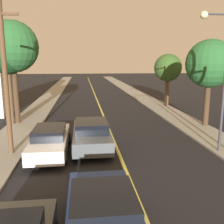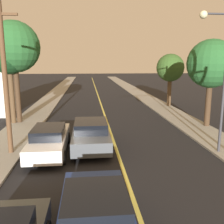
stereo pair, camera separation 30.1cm
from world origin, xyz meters
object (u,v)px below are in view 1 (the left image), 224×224
Objects in this scene: car_near_lane_second at (91,134)px; tree_right_near at (210,64)px; car_near_lane_front at (103,217)px; tree_left_far at (12,47)px; car_outer_lane_second at (50,140)px; streetlamp_right at (219,65)px; tree_left_near at (7,54)px; utility_pole_left at (5,77)px; tree_right_far at (168,68)px.

car_near_lane_second is 0.80× the size of tree_right_near.
tree_left_far is (-5.36, 13.49, 4.89)m from car_near_lane_front.
car_near_lane_second is (0.00, 7.43, 0.01)m from car_near_lane_front.
tree_left_far reaches higher than car_near_lane_second.
car_outer_lane_second is (-2.13, 6.78, -0.04)m from car_near_lane_front.
car_near_lane_second is 9.85m from tree_right_near.
car_outer_lane_second is at bearing -64.29° from tree_left_far.
car_near_lane_front is 9.31m from streetlamp_right.
car_near_lane_second is at bearing -156.94° from tree_right_near.
tree_right_near is (14.12, -2.29, -0.68)m from tree_left_near.
tree_right_far is (12.43, 12.59, 0.08)m from utility_pole_left.
car_near_lane_second is 9.45m from tree_left_far.
streetlamp_right is at bearing -113.45° from tree_right_near.
tree_right_near is (8.40, 11.00, 3.70)m from car_near_lane_front.
car_near_lane_front is 0.77× the size of tree_right_far.
car_near_lane_front is 0.85× the size of car_near_lane_second.
tree_left_far is (-1.28, 6.68, 1.75)m from utility_pole_left.
car_near_lane_second is at bearing 165.99° from streetlamp_right.
streetlamp_right is 1.28× the size of tree_right_far.
utility_pole_left is at bearing 174.84° from streetlamp_right.
tree_right_near is at bearing 18.56° from utility_pole_left.
tree_right_near is 1.14× the size of tree_right_far.
car_outer_lane_second is 16.73m from tree_right_far.
tree_right_far is at bearing 23.47° from tree_left_near.
tree_right_far is (2.18, 13.52, -0.51)m from streetlamp_right.
streetlamp_right is at bearing -5.16° from utility_pole_left.
utility_pole_left reaches higher than tree_right_near.
car_near_lane_front is 0.57× the size of utility_pole_left.
car_near_lane_front reaches higher than car_outer_lane_second.
streetlamp_right is 13.70m from tree_right_far.
car_outer_lane_second is 0.74× the size of tree_left_near.
tree_right_near is at bearing -89.70° from tree_right_far.
tree_right_far reaches higher than car_near_lane_second.
car_near_lane_second is 5.17m from utility_pole_left.
streetlamp_right reaches higher than car_outer_lane_second.
tree_right_far is at bearing 66.70° from car_near_lane_front.
tree_left_far is (0.36, 0.20, 0.51)m from tree_left_near.
car_near_lane_front is at bearing -59.10° from utility_pole_left.
tree_right_near reaches higher than car_near_lane_second.
streetlamp_right is at bearing -99.14° from tree_right_far.
car_outer_lane_second is at bearing -0.99° from utility_pole_left.
car_outer_lane_second is 0.80× the size of tree_right_near.
car_outer_lane_second is (-2.13, -0.65, -0.05)m from car_near_lane_second.
tree_left_near is 0.66m from tree_left_far.
tree_right_near is at bearing 23.06° from car_near_lane_second.
car_near_lane_front is 21.37m from tree_right_far.
car_outer_lane_second is 8.93m from tree_left_far.
tree_right_near is (2.22, 5.12, -0.02)m from streetlamp_right.
car_near_lane_front is at bearing -66.72° from tree_left_near.
tree_left_near is (-11.90, 7.41, 0.65)m from streetlamp_right.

